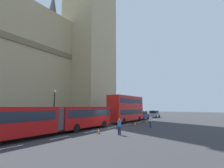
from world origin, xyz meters
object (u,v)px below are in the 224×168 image
Objects in this scene: traffic_cone_west at (99,131)px; traffic_cone_east at (146,122)px; traffic_cone_middle at (135,124)px; pedestrian_by_kerb at (150,121)px; articulated_bus at (54,118)px; double_decker_bus at (126,108)px; sedan_trailing at (154,114)px; street_lamp at (54,106)px; sedan_lead at (142,115)px; pedestrian_near_cones at (119,126)px.

traffic_cone_east is (12.97, -0.43, 0.00)m from traffic_cone_west.
traffic_cone_middle is 3.17m from pedestrian_by_kerb.
traffic_cone_middle is at bearing -16.21° from articulated_bus.
double_decker_bus is 14.29m from traffic_cone_west.
double_decker_bus is at bearing 51.60° from pedestrian_by_kerb.
articulated_bus is 31.87m from sedan_trailing.
articulated_bus reaches higher than traffic_cone_west.
double_decker_bus is 1.91× the size of street_lamp.
traffic_cone_middle is 1.00× the size of traffic_cone_east.
sedan_lead is at bearing 26.92° from pedestrian_by_kerb.
sedan_lead is 7.34m from sedan_trailing.
double_decker_bus is 17.38× the size of traffic_cone_east.
traffic_cone_east is at bearing -8.52° from traffic_cone_middle.
traffic_cone_east is at bearing -98.34° from double_decker_bus.
sedan_trailing is at bearing 13.76° from traffic_cone_east.
sedan_trailing is 2.60× the size of pedestrian_near_cones.
sedan_lead is at bearing 10.17° from traffic_cone_west.
articulated_bus is at bearing 120.41° from pedestrian_near_cones.
traffic_cone_middle is 0.11× the size of street_lamp.
pedestrian_by_kerb reaches higher than traffic_cone_east.
pedestrian_by_kerb is at bearing -110.75° from traffic_cone_middle.
articulated_bus is 7.01m from pedestrian_near_cones.
traffic_cone_east is at bearing -166.24° from sedan_trailing.
pedestrian_near_cones is 7.87m from pedestrian_by_kerb.
traffic_cone_west is 0.34× the size of pedestrian_by_kerb.
traffic_cone_west is (-13.58, -3.72, -2.43)m from double_decker_bus.
articulated_bus is at bearing 165.42° from traffic_cone_east.
double_decker_bus is 2.29× the size of sedan_trailing.
pedestrian_by_kerb reaches higher than traffic_cone_west.
double_decker_bus is at bearing 81.66° from traffic_cone_east.
articulated_bus is at bearing -127.63° from street_lamp.
articulated_bus is 16.58m from double_decker_bus.
street_lamp reaches higher than traffic_cone_west.
sedan_trailing is at bearing -3.11° from sedan_lead.
street_lamp is at bearing 145.24° from traffic_cone_east.
sedan_lead is at bearing 1.05° from double_decker_bus.
double_decker_bus reaches higher than pedestrian_near_cones.
street_lamp is (-12.47, 8.65, 2.77)m from traffic_cone_east.
sedan_trailing reaches higher than pedestrian_near_cones.
pedestrian_near_cones is at bearing -89.72° from street_lamp.
sedan_lead is (7.98, 0.15, -1.80)m from double_decker_bus.
sedan_lead reaches higher than traffic_cone_east.
street_lamp is (-28.39, 4.76, 2.14)m from sedan_trailing.
pedestrian_near_cones is (-21.01, -6.15, -0.00)m from sedan_lead.
sedan_lead is at bearing -11.69° from street_lamp.
street_lamp is at bearing 125.58° from pedestrian_by_kerb.
traffic_cone_west is 0.11× the size of street_lamp.
pedestrian_near_cones is 1.00× the size of pedestrian_by_kerb.
traffic_cone_west is 8.69m from street_lamp.
traffic_cone_west is 8.88m from pedestrian_by_kerb.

